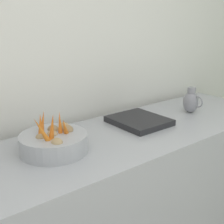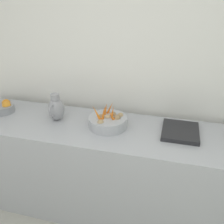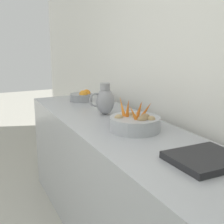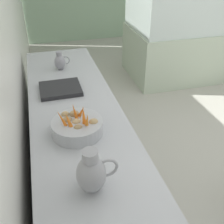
{
  "view_description": "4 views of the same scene",
  "coord_description": "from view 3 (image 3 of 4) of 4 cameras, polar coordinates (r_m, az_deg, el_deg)",
  "views": [
    {
      "loc": [
        -0.27,
        -0.84,
        1.55
      ],
      "look_at": [
        -1.5,
        0.15,
        1.06
      ],
      "focal_mm": 48.87,
      "sensor_mm": 36.0,
      "label": 1
    },
    {
      "loc": [
        0.33,
        0.33,
        2.01
      ],
      "look_at": [
        -1.45,
        -0.14,
        1.1
      ],
      "focal_mm": 40.45,
      "sensor_mm": 36.0,
      "label": 2
    },
    {
      "loc": [
        -0.54,
        1.49,
        1.51
      ],
      "look_at": [
        -1.38,
        -0.23,
        1.05
      ],
      "focal_mm": 48.94,
      "sensor_mm": 36.0,
      "label": 3
    },
    {
      "loc": [
        -1.7,
        -1.62,
        2.0
      ],
      "look_at": [
        -1.33,
        -0.32,
        1.12
      ],
      "focal_mm": 43.03,
      "sensor_mm": 36.0,
      "label": 4
    }
  ],
  "objects": [
    {
      "name": "vegetable_colander",
      "position": [
        2.03,
        4.33,
        -2.02
      ],
      "size": [
        0.34,
        0.34,
        0.22
      ],
      "color": "#ADAFB5",
      "rests_on": "prep_counter"
    },
    {
      "name": "counter_sink_basin",
      "position": [
        1.59,
        17.06,
        -8.38
      ],
      "size": [
        0.34,
        0.3,
        0.04
      ],
      "primitive_type": "cube",
      "color": "#232326",
      "rests_on": "prep_counter"
    },
    {
      "name": "orange_bowl",
      "position": [
        2.98,
        -5.61,
        2.9
      ],
      "size": [
        0.21,
        0.21,
        0.11
      ],
      "color": "gray",
      "rests_on": "prep_counter"
    },
    {
      "name": "prep_counter",
      "position": [
        2.13,
        4.71,
        -16.07
      ],
      "size": [
        0.68,
        3.01,
        0.91
      ],
      "primitive_type": "cube",
      "color": "#ADAFB5",
      "rests_on": "ground_plane"
    },
    {
      "name": "metal_pitcher_tall",
      "position": [
        2.44,
        -1.34,
        2.19
      ],
      "size": [
        0.21,
        0.15,
        0.25
      ],
      "color": "#939399",
      "rests_on": "prep_counter"
    }
  ]
}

